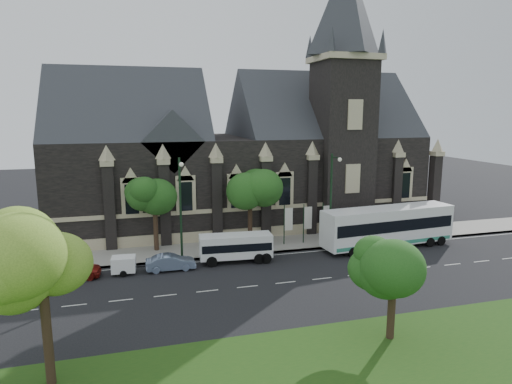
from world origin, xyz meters
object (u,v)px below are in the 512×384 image
object	(u,v)px
tree_park_near	(46,253)
shuttle_bus	(236,246)
tree_walk_right	(252,185)
sedan	(171,262)
tree_park_east	(395,260)
banner_flag_left	(287,221)
tour_coach	(388,226)
street_lamp_near	(332,195)
street_lamp_mid	(181,203)
box_trailer	(124,264)
car_far_red	(71,270)
banner_flag_right	(325,219)
banner_flag_center	(306,220)
tree_walk_left	(156,190)

from	to	relation	value
tree_park_near	shuttle_bus	distance (m)	19.62
tree_park_near	tree_walk_right	size ratio (longest dim) A/B	1.10
sedan	tree_park_east	bearing A→B (deg)	-141.59
banner_flag_left	tour_coach	bearing A→B (deg)	-18.99
tree_park_near	banner_flag_left	xyz separation A→B (m)	(18.06, 17.77, -4.03)
tree_park_east	tree_walk_right	size ratio (longest dim) A/B	0.81
banner_flag_left	shuttle_bus	world-z (taller)	banner_flag_left
tree_park_near	tree_walk_right	distance (m)	24.58
street_lamp_near	street_lamp_mid	xyz separation A→B (m)	(-14.00, 0.00, 0.00)
tree_park_east	shuttle_bus	bearing A→B (deg)	110.76
tree_park_east	street_lamp_mid	xyz separation A→B (m)	(-10.18, 16.42, 0.49)
box_trailer	car_far_red	world-z (taller)	car_far_red
sedan	banner_flag_right	bearing A→B (deg)	-75.56
tree_park_near	shuttle_bus	xyz separation A→B (m)	(12.25, 14.48, -5.02)
tree_walk_right	street_lamp_mid	bearing A→B (deg)	-153.35
street_lamp_near	sedan	world-z (taller)	street_lamp_near
shuttle_bus	box_trailer	bearing A→B (deg)	-172.45
tree_park_east	box_trailer	size ratio (longest dim) A/B	2.33
tree_walk_right	banner_flag_center	xyz separation A→B (m)	(5.08, -1.71, -3.43)
street_lamp_near	box_trailer	xyz separation A→B (m)	(-18.84, -1.88, -4.31)
banner_flag_center	box_trailer	xyz separation A→B (m)	(-17.13, -3.79, -1.58)
tree_park_near	sedan	bearing A→B (deg)	64.49
tree_park_east	banner_flag_right	xyz separation A→B (m)	(4.11, 18.32, -2.24)
car_far_red	box_trailer	bearing A→B (deg)	-88.18
tree_park_east	banner_flag_right	distance (m)	18.91
banner_flag_center	car_far_red	xyz separation A→B (m)	(-21.07, -3.82, -1.62)
tree_park_near	street_lamp_mid	distance (m)	17.71
tree_walk_left	street_lamp_near	bearing A→B (deg)	-12.87
banner_flag_center	car_far_red	bearing A→B (deg)	-169.73
street_lamp_near	banner_flag_center	world-z (taller)	street_lamp_near
shuttle_bus	car_far_red	distance (m)	13.28
tree_park_east	tree_walk_left	world-z (taller)	tree_walk_left
street_lamp_mid	tree_park_near	bearing A→B (deg)	-116.10
tree_park_near	banner_flag_center	distance (m)	27.10
street_lamp_near	tree_walk_right	bearing A→B (deg)	151.94
shuttle_bus	sedan	bearing A→B (deg)	-169.28
banner_flag_left	tour_coach	world-z (taller)	banner_flag_left
tree_park_near	tree_park_east	bearing A→B (deg)	-1.77
tree_park_near	tour_coach	world-z (taller)	tree_park_near
banner_flag_left	banner_flag_right	xyz separation A→B (m)	(4.00, 0.00, 0.00)
banner_flag_right	tree_park_near	bearing A→B (deg)	-141.14
car_far_red	sedan	bearing A→B (deg)	-89.30
street_lamp_near	tour_coach	bearing A→B (deg)	-12.76
street_lamp_mid	shuttle_bus	world-z (taller)	street_lamp_mid
shuttle_bus	box_trailer	xyz separation A→B (m)	(-9.32, -0.49, -0.59)
street_lamp_near	street_lamp_mid	bearing A→B (deg)	180.00
tree_park_east	tree_walk_left	size ratio (longest dim) A/B	0.82
tree_park_east	shuttle_bus	world-z (taller)	tree_park_east
street_lamp_near	banner_flag_right	xyz separation A→B (m)	(0.29, 1.91, -2.73)
tree_walk_left	banner_flag_left	size ratio (longest dim) A/B	1.91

